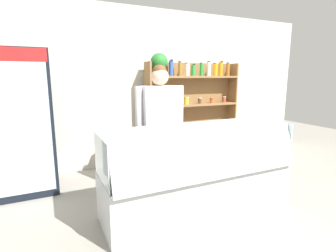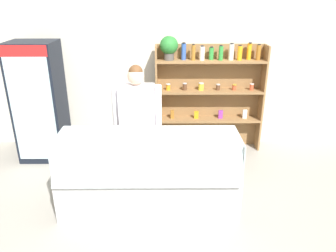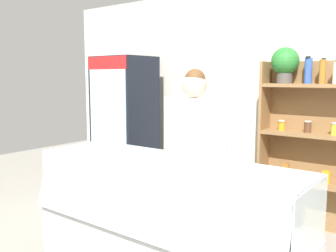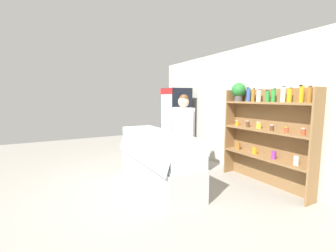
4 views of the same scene
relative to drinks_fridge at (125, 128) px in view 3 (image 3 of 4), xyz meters
The scene contains 4 objects.
back_wall 2.13m from the drinks_fridge, 16.60° to the left, with size 6.80×0.10×2.70m, color beige.
drinks_fridge is the anchor object (origin of this frame).
deli_display_case 2.38m from the drinks_fridge, 38.99° to the right, with size 2.18×0.74×1.01m.
shop_clerk 1.79m from the drinks_fridge, 25.61° to the right, with size 0.67×0.25×1.70m.
Camera 3 is at (1.47, -2.06, 1.62)m, focal length 40.00 mm.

